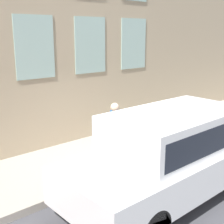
% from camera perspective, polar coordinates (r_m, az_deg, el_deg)
% --- Properties ---
extents(ground_plane, '(80.00, 80.00, 0.00)m').
position_cam_1_polar(ground_plane, '(8.01, 2.55, -11.50)').
color(ground_plane, '#47474C').
extents(sidewalk, '(2.62, 60.00, 0.17)m').
position_cam_1_polar(sidewalk, '(8.87, -3.36, -8.21)').
color(sidewalk, '#A8A093').
rests_on(sidewalk, ground_plane).
extents(fire_hydrant, '(0.35, 0.46, 0.71)m').
position_cam_1_polar(fire_hydrant, '(8.01, -0.55, -7.29)').
color(fire_hydrant, red).
rests_on(fire_hydrant, sidewalk).
extents(person, '(0.35, 0.23, 1.45)m').
position_cam_1_polar(person, '(8.62, 0.50, -2.10)').
color(person, '#232328').
rests_on(person, sidewalk).
extents(parked_truck_white_near, '(2.00, 5.03, 1.90)m').
position_cam_1_polar(parked_truck_white_near, '(6.82, 11.09, -6.67)').
color(parked_truck_white_near, black).
rests_on(parked_truck_white_near, ground_plane).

